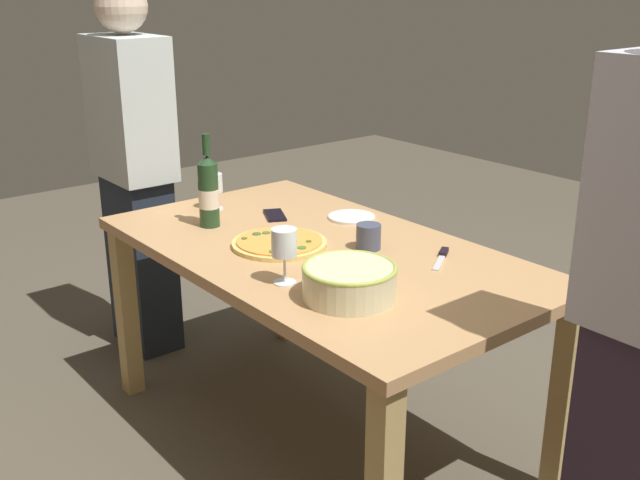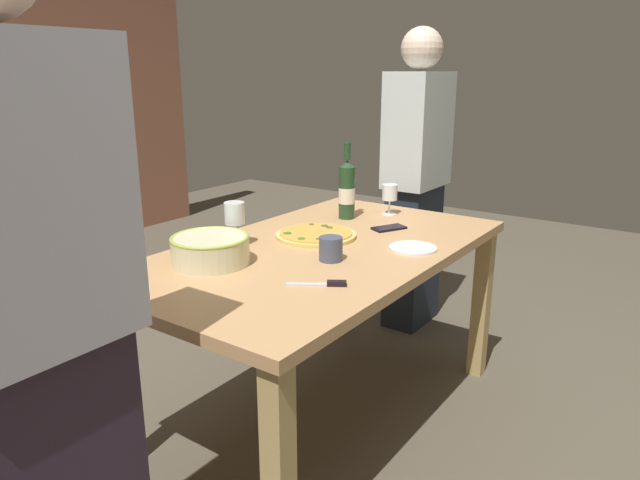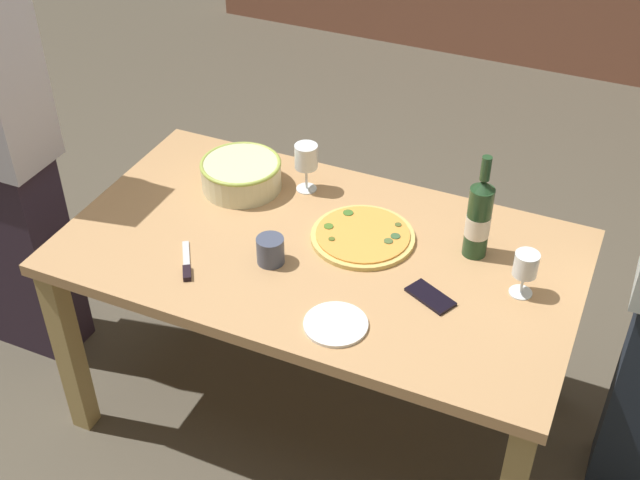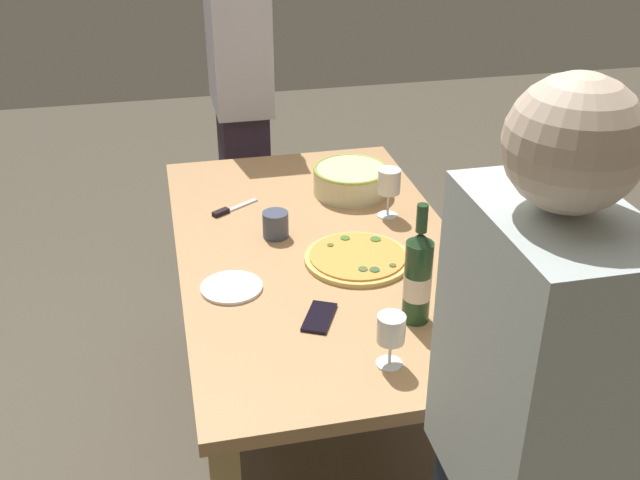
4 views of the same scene
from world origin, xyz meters
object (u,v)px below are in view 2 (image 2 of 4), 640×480
cup_amber (331,249)px  person_host (32,334)px  wine_bottle (347,189)px  wine_glass_by_bottle (390,193)px  pizza (316,235)px  person_guest_left (416,181)px  cell_phone (389,228)px  side_plate (413,248)px  serving_bowl (210,249)px  wine_glass_near_pizza (235,215)px  dining_table (320,270)px  pizza_knife (325,284)px

cup_amber → person_host: 1.08m
wine_bottle → wine_glass_by_bottle: bearing=-36.0°
pizza → person_guest_left: size_ratio=0.20×
person_host → cell_phone: bearing=-4.4°
wine_bottle → side_plate: size_ratio=1.91×
serving_bowl → wine_glass_near_pizza: bearing=20.4°
wine_glass_by_bottle → cell_phone: (-0.23, -0.13, -0.10)m
serving_bowl → wine_glass_by_bottle: wine_glass_by_bottle is taller
dining_table → pizza: pizza is taller
pizza_knife → side_plate: bearing=-5.9°
wine_glass_near_pizza → dining_table: bearing=-58.0°
wine_bottle → cell_phone: 0.29m
wine_bottle → wine_glass_near_pizza: 0.63m
pizza → dining_table: bearing=-137.8°
wine_glass_near_pizza → wine_glass_by_bottle: 0.83m
dining_table → person_host: (-1.18, -0.10, 0.21)m
wine_glass_by_bottle → person_guest_left: (0.49, 0.10, -0.03)m
serving_bowl → cup_amber: serving_bowl is taller
person_host → person_guest_left: (2.29, 0.24, -0.05)m
wine_glass_near_pizza → pizza: bearing=-33.2°
person_host → wine_bottle: bearing=4.5°
pizza → cup_amber: size_ratio=3.80×
dining_table → wine_glass_by_bottle: size_ratio=11.11×
serving_bowl → person_host: 0.86m
wine_bottle → cup_amber: (-0.55, -0.29, -0.09)m
pizza → serving_bowl: (-0.49, 0.11, 0.04)m
serving_bowl → person_host: bearing=-159.6°
person_host → cup_amber: bearing=-6.1°
wine_glass_near_pizza → cup_amber: size_ratio=1.99×
pizza → person_host: 1.31m
pizza_knife → person_host: bearing=169.7°
wine_glass_near_pizza → person_guest_left: (1.28, -0.13, -0.05)m
wine_bottle → pizza_knife: 0.89m
pizza_knife → person_host: 0.87m
side_plate → cell_phone: 0.30m
dining_table → pizza_knife: pizza_knife is taller
dining_table → pizza_knife: size_ratio=9.24×
dining_table → pizza_knife: (-0.33, -0.25, 0.10)m
dining_table → wine_glass_near_pizza: size_ratio=9.26×
cell_phone → person_guest_left: person_guest_left is taller
wine_glass_near_pizza → cell_phone: size_ratio=1.20×
cell_phone → side_plate: bearing=-17.3°
pizza → cup_amber: bearing=-134.2°
wine_glass_near_pizza → pizza_knife: bearing=-106.3°
wine_glass_by_bottle → cup_amber: 0.75m
cup_amber → pizza_knife: 0.26m
wine_glass_by_bottle → person_guest_left: bearing=12.2°
wine_glass_by_bottle → cell_phone: wine_glass_by_bottle is taller
wine_glass_by_bottle → cup_amber: bearing=-167.3°
pizza → person_host: person_host is taller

